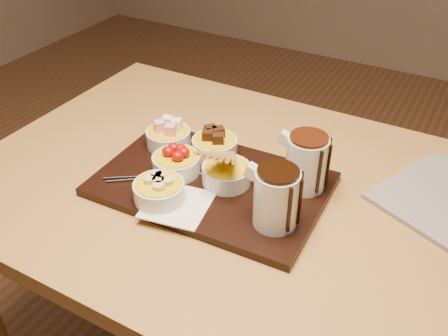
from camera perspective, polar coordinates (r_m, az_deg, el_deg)
The scene contains 11 objects.
dining_table at distance 1.10m, azimuth 2.79°, elevation -6.30°, with size 1.20×0.80×0.75m.
serving_board at distance 1.03m, azimuth -1.46°, elevation -1.85°, with size 0.46×0.30×0.02m, color black.
napkin at distance 0.96m, azimuth -5.35°, elevation -4.20°, with size 0.12×0.12×0.00m, color white.
bowl_marshmallows at distance 1.13m, azimuth -6.35°, elevation 3.43°, with size 0.10×0.10×0.04m, color silver.
bowl_cake at distance 1.09m, azimuth -1.07°, elevation 2.43°, with size 0.10×0.10×0.04m, color silver.
bowl_strawberries at distance 1.04m, azimuth -5.47°, elevation 0.45°, with size 0.10×0.10×0.04m, color silver.
bowl_biscotti at distance 1.01m, azimuth 0.29°, elevation -0.75°, with size 0.10×0.10×0.04m, color silver.
bowl_bananas at distance 0.97m, azimuth -7.42°, elevation -2.70°, with size 0.10×0.10×0.04m, color silver.
pitcher_dark_chocolate at distance 0.89m, azimuth 5.99°, elevation -3.51°, with size 0.08×0.08×0.11m, color silver.
pitcher_milk_chocolate at distance 0.99m, azimuth 9.38°, elevation 0.54°, with size 0.08×0.08×0.11m, color silver.
fondue_skewers at distance 1.04m, azimuth -6.62°, elevation -0.80°, with size 0.26×0.03×0.01m, color silver, non-canonical shape.
Camera 1 is at (0.36, -0.74, 1.38)m, focal length 40.00 mm.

